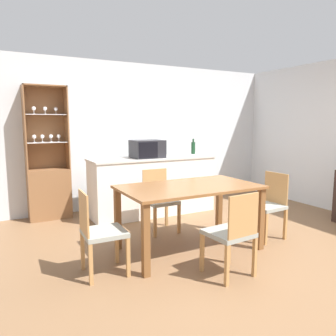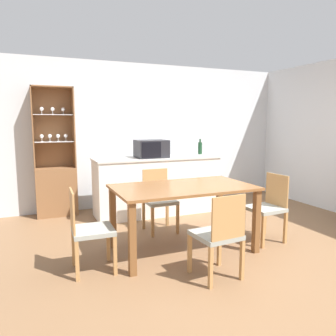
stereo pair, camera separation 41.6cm
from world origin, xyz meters
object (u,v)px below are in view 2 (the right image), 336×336
at_px(dining_chair_head_near, 218,235).
at_px(dining_chair_side_left_near, 89,230).
at_px(dining_chair_side_right_near, 267,207).
at_px(microwave, 151,149).
at_px(display_cabinet, 56,179).
at_px(dining_table, 183,195).
at_px(wine_bottle, 200,148).
at_px(dining_chair_head_far, 159,200).

bearing_deg(dining_chair_head_near, dining_chair_side_left_near, 145.73).
relative_size(dining_chair_side_right_near, microwave, 1.72).
distance_m(display_cabinet, dining_table, 2.50).
bearing_deg(display_cabinet, wine_bottle, -9.47).
xyz_separation_m(dining_chair_side_left_near, dining_chair_side_right_near, (2.25, 0.00, 0.00)).
xyz_separation_m(dining_chair_side_right_near, wine_bottle, (0.04, 1.88, 0.62)).
bearing_deg(dining_table, dining_chair_head_far, 90.01).
bearing_deg(dining_chair_head_near, display_cabinet, 108.83).
relative_size(dining_table, dining_chair_side_right_near, 1.89).
xyz_separation_m(display_cabinet, dining_chair_head_near, (1.27, -2.94, -0.16)).
height_order(display_cabinet, dining_chair_side_left_near, display_cabinet).
bearing_deg(dining_table, dining_chair_side_right_near, -6.93).
distance_m(microwave, wine_bottle, 1.00).
relative_size(dining_table, dining_chair_side_left_near, 1.89).
distance_m(dining_table, dining_chair_side_left_near, 1.16).
relative_size(dining_chair_head_far, dining_chair_side_left_near, 1.00).
bearing_deg(dining_chair_side_left_near, microwave, 144.57).
distance_m(dining_table, dining_chair_head_far, 0.82).
bearing_deg(dining_chair_side_right_near, dining_chair_head_far, 47.08).
relative_size(dining_chair_head_near, microwave, 1.72).
height_order(dining_chair_head_far, wine_bottle, wine_bottle).
height_order(dining_chair_head_near, dining_chair_side_left_near, same).
relative_size(dining_chair_head_near, dining_chair_side_right_near, 1.00).
bearing_deg(dining_chair_head_near, wine_bottle, 60.78).
distance_m(display_cabinet, microwave, 1.63).
distance_m(dining_chair_head_far, dining_chair_side_right_near, 1.45).
bearing_deg(wine_bottle, display_cabinet, 170.53).
distance_m(dining_chair_side_right_near, wine_bottle, 1.99).
bearing_deg(microwave, wine_bottle, 10.27).
bearing_deg(dining_chair_head_far, dining_chair_head_near, 89.93).
distance_m(dining_chair_head_far, wine_bottle, 1.64).
distance_m(dining_chair_side_right_near, microwave, 2.06).
distance_m(dining_chair_head_far, dining_chair_side_left_near, 1.45).
xyz_separation_m(dining_chair_head_near, dining_chair_side_right_near, (1.12, 0.65, 0.00)).
height_order(dining_table, dining_chair_head_near, dining_chair_head_near).
height_order(dining_chair_head_far, microwave, microwave).
bearing_deg(dining_chair_head_near, dining_table, 85.69).
xyz_separation_m(dining_chair_head_near, microwave, (0.17, 2.35, 0.65)).
relative_size(dining_chair_side_left_near, wine_bottle, 3.12).
xyz_separation_m(microwave, wine_bottle, (0.99, 0.18, -0.03)).
relative_size(display_cabinet, dining_chair_head_near, 2.42).
relative_size(display_cabinet, dining_table, 1.28).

